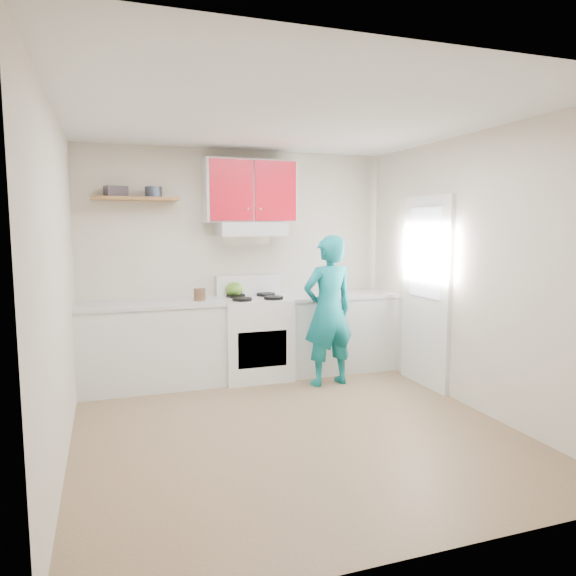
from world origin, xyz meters
name	(u,v)px	position (x,y,z in m)	size (l,w,h in m)	color
floor	(292,428)	(0.00, 0.00, 0.00)	(3.80, 3.80, 0.00)	brown
ceiling	(293,118)	(0.00, 0.00, 2.60)	(3.60, 3.80, 0.04)	white
back_wall	(239,263)	(0.00, 1.90, 1.30)	(3.60, 0.04, 2.60)	beige
front_wall	(420,315)	(0.00, -1.90, 1.30)	(3.60, 0.04, 2.60)	beige
left_wall	(59,287)	(-1.80, 0.00, 1.30)	(0.04, 3.80, 2.60)	beige
right_wall	(472,272)	(1.80, 0.00, 1.30)	(0.04, 3.80, 2.60)	beige
door	(426,292)	(1.78, 0.70, 1.02)	(0.05, 0.85, 2.05)	white
door_glass	(425,253)	(1.75, 0.70, 1.45)	(0.01, 0.55, 0.95)	white
counter_left	(152,346)	(-1.04, 1.60, 0.45)	(1.52, 0.60, 0.90)	silver
counter_right	(337,332)	(1.14, 1.60, 0.45)	(1.32, 0.60, 0.90)	silver
stove	(255,338)	(0.10, 1.57, 0.46)	(0.76, 0.65, 0.92)	white
range_hood	(251,229)	(0.10, 1.68, 1.70)	(0.76, 0.44, 0.15)	silver
upper_cabinets	(250,191)	(0.10, 1.73, 2.12)	(1.02, 0.33, 0.70)	#AE0F1D
shelf	(136,199)	(-1.15, 1.75, 2.02)	(0.90, 0.30, 0.04)	brown
books	(116,191)	(-1.35, 1.78, 2.09)	(0.22, 0.16, 0.11)	#3E363C
tin	(153,192)	(-0.97, 1.71, 2.09)	(0.18, 0.18, 0.11)	#333D4C
kettle	(234,289)	(-0.09, 1.77, 1.01)	(0.20, 0.20, 0.17)	#588C27
crock	(200,296)	(-0.52, 1.57, 0.98)	(0.13, 0.13, 0.15)	#4F3622
cutting_board	(309,297)	(0.75, 1.55, 0.91)	(0.31, 0.23, 0.02)	olive
silicone_mat	(360,295)	(1.40, 1.52, 0.90)	(0.33, 0.27, 0.01)	red
person	(328,311)	(0.79, 1.06, 0.82)	(0.60, 0.39, 1.63)	#0D6F75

